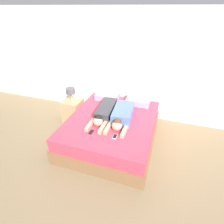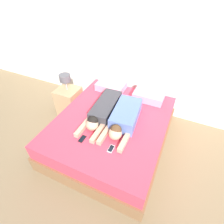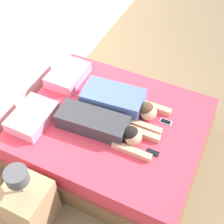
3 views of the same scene
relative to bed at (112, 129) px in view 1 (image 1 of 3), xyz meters
The scene contains 10 objects.
ground_plane 0.28m from the bed, ahead, with size 12.00×12.00×0.00m, color #7F6B4C.
wall_back 1.59m from the bed, 90.00° to the left, with size 12.00×0.06×2.60m.
bed is the anchor object (origin of this frame).
pillow_head_left 0.97m from the bed, 115.76° to the left, with size 0.55×0.39×0.14m.
pillow_head_right 0.97m from the bed, 64.24° to the left, with size 0.55×0.39×0.14m.
person_left 0.42m from the bed, behind, with size 0.37×1.16×0.22m.
person_right 0.45m from the bed, ahead, with size 0.44×1.04×0.23m.
cell_phone_left 0.68m from the bed, 110.36° to the right, with size 0.07×0.14×0.01m.
cell_phone_right 0.68m from the bed, 66.57° to the right, with size 0.07×0.14×0.01m.
nightstand 1.23m from the bed, 161.85° to the left, with size 0.44×0.44×0.92m.
Camera 1 is at (0.97, -2.91, 2.57)m, focal length 28.00 mm.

